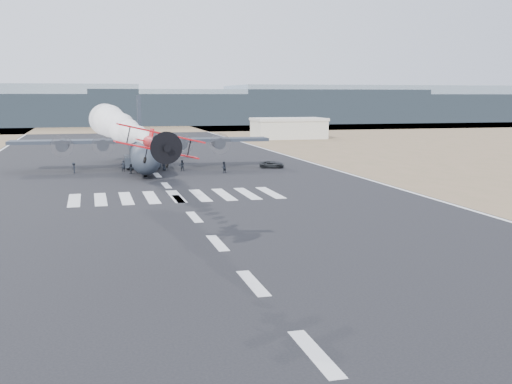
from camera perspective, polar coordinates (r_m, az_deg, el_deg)
name	(u,v)px	position (r m, az deg, el deg)	size (l,w,h in m)	color
ground	(315,353)	(31.67, 5.28, -14.08)	(500.00, 500.00, 0.00)	black
scrub_far	(115,127)	(257.93, -12.43, 5.63)	(500.00, 80.00, 0.00)	brown
runway_markings	(166,185)	(88.86, -7.98, 0.58)	(60.00, 260.00, 0.01)	silver
ridge_seg_d	(112,109)	(287.68, -12.72, 7.19)	(150.00, 50.00, 13.00)	slate
ridge_seg_e	(256,106)	(297.13, 0.01, 7.63)	(150.00, 50.00, 15.00)	slate
ridge_seg_f	(386,104)	(319.78, 11.45, 7.70)	(150.00, 50.00, 17.00)	slate
ridge_seg_g	(502,107)	(353.15, 21.04, 7.05)	(150.00, 50.00, 13.00)	slate
hangar_right	(289,128)	(186.32, 2.92, 5.70)	(20.50, 12.50, 5.90)	#BBB7A6
aerobatic_biplane	(158,144)	(44.90, -8.75, 4.25)	(6.03, 5.50, 2.98)	red
smoke_trail	(114,123)	(73.37, -12.55, 5.97)	(4.40, 35.36, 3.85)	white
transport_aircraft	(142,149)	(111.18, -10.10, 3.76)	(42.69, 35.15, 12.33)	#212832
support_vehicle	(272,165)	(109.43, 1.41, 2.46)	(1.95, 4.23, 1.18)	black
crew_a	(144,165)	(107.96, -9.91, 2.40)	(0.63, 0.52, 1.73)	black
crew_b	(224,167)	(102.35, -2.90, 2.21)	(0.90, 0.55, 1.84)	black
crew_c	(74,168)	(106.01, -15.90, 2.07)	(1.08, 0.50, 1.68)	black
crew_d	(147,165)	(108.17, -9.68, 2.39)	(0.97, 0.50, 1.66)	black
crew_e	(164,166)	(106.89, -8.17, 2.34)	(0.77, 0.47, 1.58)	black
crew_f	(131,169)	(102.87, -11.06, 2.03)	(1.47, 0.48, 1.58)	black
crew_g	(123,166)	(105.99, -11.70, 2.28)	(0.69, 0.57, 1.90)	black
crew_h	(182,165)	(105.63, -6.62, 2.36)	(0.89, 0.55, 1.82)	black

